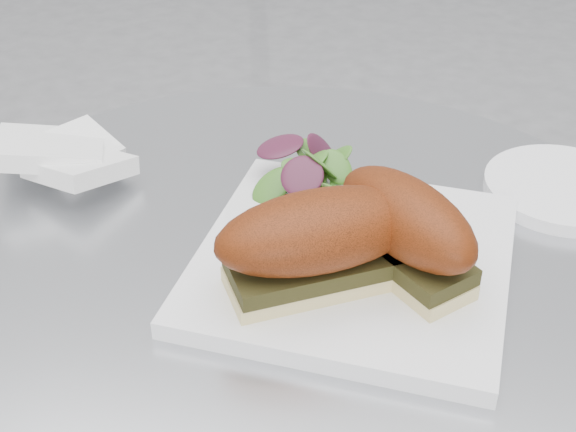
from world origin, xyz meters
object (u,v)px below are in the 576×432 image
sandwich_right (406,227)px  saucer (563,188)px  sandwich_left (319,240)px  plate (353,261)px

sandwich_right → saucer: (0.14, 0.17, -0.05)m
sandwich_left → sandwich_right: (0.06, 0.03, -0.00)m
plate → saucer: size_ratio=1.69×
sandwich_right → plate: bearing=-154.2°
sandwich_left → saucer: sandwich_left is taller
sandwich_left → saucer: bearing=14.2°
sandwich_left → saucer: 0.29m
plate → saucer: (0.18, 0.16, -0.00)m
sandwich_left → plate: bearing=32.9°
plate → saucer: bearing=40.3°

